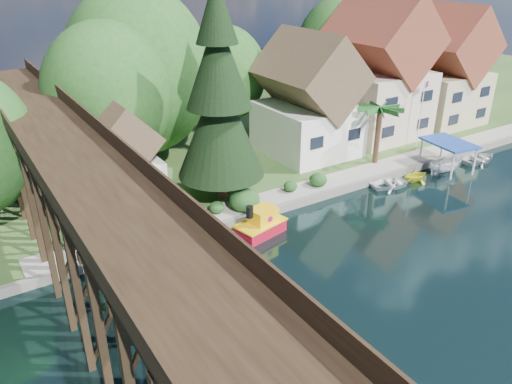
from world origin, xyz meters
The scene contains 19 objects.
ground centered at (0.00, 0.00, 0.00)m, with size 140.00×140.00×0.00m, color black.
bank centered at (0.00, 34.00, 0.25)m, with size 140.00×52.00×0.50m, color #2E4D1F.
seawall centered at (4.00, 8.00, 0.31)m, with size 60.00×0.40×0.62m, color slate.
promenade centered at (6.00, 9.30, 0.53)m, with size 50.00×2.60×0.06m, color gray.
trestle_bridge centered at (-16.00, 5.17, 5.35)m, with size 4.12×44.18×9.30m.
house_left centered at (7.00, 16.00, 5.14)m, with size 7.64×8.64×11.02m.
house_center centered at (16.00, 16.50, 6.42)m, with size 8.65×9.18×13.89m.
house_right centered at (25.00, 16.00, 5.78)m, with size 8.15×8.64×12.45m.
shed centered at (-11.00, 14.50, 3.83)m, with size 5.09×5.40×7.85m.
bg_trees centered at (1.00, 21.25, 7.29)m, with size 49.90×13.30×10.57m.
shrubs centered at (-4.60, 9.26, 1.23)m, with size 15.76×2.47×1.70m.
conifer centered at (-4.41, 11.64, 8.04)m, with size 6.36×6.36×15.66m.
palm_tree centered at (10.37, 10.44, 5.25)m, with size 4.33×4.33×5.44m.
flagpole centered at (16.29, 10.93, 4.45)m, with size 0.95×0.41×6.44m.
tugboat centered at (-4.49, 6.12, 0.75)m, with size 3.78×2.59×2.51m.
boat_white_a centered at (8.83, 6.81, 0.38)m, with size 2.64×3.69×0.76m, color white.
boat_canopy centered at (14.90, 6.48, 1.20)m, with size 3.66×4.71×2.80m.
boat_yellow centered at (11.24, 6.58, 0.63)m, with size 2.06×2.39×1.26m, color yellow.
boat_white_b centered at (19.65, 6.40, 0.39)m, with size 2.70×3.78×0.78m, color silver.
Camera 1 is at (-20.62, -18.47, 17.01)m, focal length 35.00 mm.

